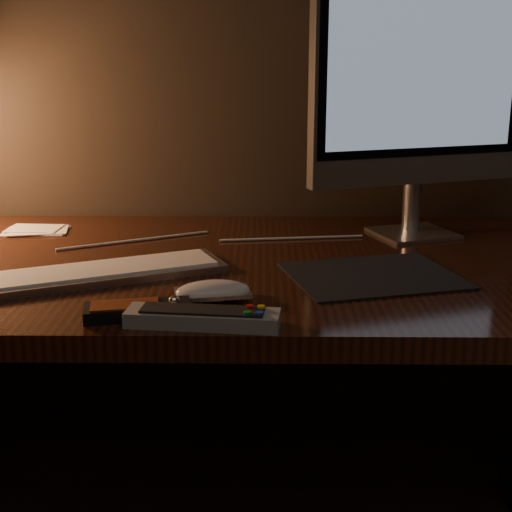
{
  "coord_description": "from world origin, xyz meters",
  "views": [
    {
      "loc": [
        0.09,
        0.58,
        1.11
      ],
      "look_at": [
        0.08,
        1.73,
        0.79
      ],
      "focal_mm": 50.0,
      "sensor_mm": 36.0,
      "label": 1
    }
  ],
  "objects_px": {
    "mouse": "(213,294)",
    "tv_remote": "(203,317)",
    "desk": "(218,312)",
    "media_remote": "(138,310)",
    "keyboard": "(95,273)",
    "monitor": "(422,90)"
  },
  "relations": [
    {
      "from": "mouse",
      "to": "tv_remote",
      "type": "xyz_separation_m",
      "value": [
        -0.01,
        -0.11,
        0.0
      ]
    },
    {
      "from": "mouse",
      "to": "desk",
      "type": "bearing_deg",
      "value": 80.68
    },
    {
      "from": "desk",
      "to": "media_remote",
      "type": "distance_m",
      "value": 0.41
    },
    {
      "from": "mouse",
      "to": "tv_remote",
      "type": "height_order",
      "value": "tv_remote"
    },
    {
      "from": "keyboard",
      "to": "mouse",
      "type": "xyz_separation_m",
      "value": [
        0.21,
        -0.12,
        0.0
      ]
    },
    {
      "from": "desk",
      "to": "monitor",
      "type": "distance_m",
      "value": 0.6
    },
    {
      "from": "media_remote",
      "to": "tv_remote",
      "type": "relative_size",
      "value": 0.73
    },
    {
      "from": "keyboard",
      "to": "tv_remote",
      "type": "relative_size",
      "value": 2.01
    },
    {
      "from": "desk",
      "to": "keyboard",
      "type": "xyz_separation_m",
      "value": [
        -0.2,
        -0.18,
        0.14
      ]
    },
    {
      "from": "monitor",
      "to": "keyboard",
      "type": "relative_size",
      "value": 1.14
    },
    {
      "from": "tv_remote",
      "to": "monitor",
      "type": "bearing_deg",
      "value": 58.93
    },
    {
      "from": "desk",
      "to": "media_remote",
      "type": "height_order",
      "value": "media_remote"
    },
    {
      "from": "desk",
      "to": "mouse",
      "type": "distance_m",
      "value": 0.33
    },
    {
      "from": "keyboard",
      "to": "tv_remote",
      "type": "xyz_separation_m",
      "value": [
        0.2,
        -0.22,
        0.0
      ]
    },
    {
      "from": "keyboard",
      "to": "desk",
      "type": "bearing_deg",
      "value": 18.38
    },
    {
      "from": "monitor",
      "to": "mouse",
      "type": "xyz_separation_m",
      "value": [
        -0.4,
        -0.42,
        -0.29
      ]
    },
    {
      "from": "desk",
      "to": "mouse",
      "type": "height_order",
      "value": "mouse"
    },
    {
      "from": "monitor",
      "to": "media_remote",
      "type": "height_order",
      "value": "monitor"
    },
    {
      "from": "monitor",
      "to": "media_remote",
      "type": "bearing_deg",
      "value": -155.29
    },
    {
      "from": "mouse",
      "to": "media_remote",
      "type": "bearing_deg",
      "value": -157.17
    },
    {
      "from": "media_remote",
      "to": "tv_remote",
      "type": "distance_m",
      "value": 0.1
    },
    {
      "from": "desk",
      "to": "keyboard",
      "type": "bearing_deg",
      "value": -137.3
    }
  ]
}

